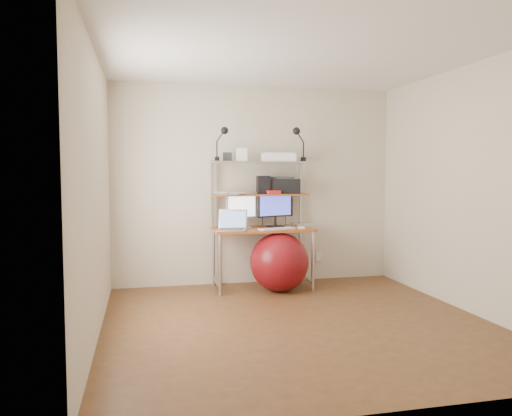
{
  "coord_description": "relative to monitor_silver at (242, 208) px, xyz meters",
  "views": [
    {
      "loc": [
        -1.41,
        -4.41,
        1.42
      ],
      "look_at": [
        -0.14,
        1.15,
        1.01
      ],
      "focal_mm": 35.0,
      "sensor_mm": 36.0,
      "label": 1
    }
  ],
  "objects": [
    {
      "name": "room",
      "position": [
        0.24,
        -1.53,
        0.26
      ],
      "size": [
        3.6,
        3.6,
        3.6
      ],
      "color": "brown",
      "rests_on": "ground"
    },
    {
      "name": "computer_desk",
      "position": [
        0.24,
        -0.03,
        -0.03
      ],
      "size": [
        1.2,
        0.6,
        1.57
      ],
      "color": "#AF5C22",
      "rests_on": "ground"
    },
    {
      "name": "wall_outlet",
      "position": [
        1.09,
        0.25,
        -0.69
      ],
      "size": [
        0.08,
        0.01,
        0.12
      ],
      "primitive_type": "cube",
      "color": "white",
      "rests_on": "room"
    },
    {
      "name": "monitor_silver",
      "position": [
        0.0,
        0.0,
        0.0
      ],
      "size": [
        0.4,
        0.19,
        0.46
      ],
      "rotation": [
        0.0,
        0.0,
        0.3
      ],
      "color": "silver",
      "rests_on": "desktop"
    },
    {
      "name": "monitor_black",
      "position": [
        0.42,
        -0.01,
        0.01
      ],
      "size": [
        0.49,
        0.21,
        0.51
      ],
      "rotation": [
        0.0,
        0.0,
        0.32
      ],
      "color": "black",
      "rests_on": "desktop"
    },
    {
      "name": "laptop",
      "position": [
        -0.15,
        -0.19,
        -0.2
      ],
      "size": [
        0.41,
        0.37,
        0.3
      ],
      "rotation": [
        0.0,
        0.0,
        -0.34
      ],
      "color": "#B7B6BB",
      "rests_on": "desktop"
    },
    {
      "name": "keyboard",
      "position": [
        0.38,
        -0.24,
        -0.24
      ],
      "size": [
        0.47,
        0.26,
        0.01
      ],
      "primitive_type": "cube",
      "rotation": [
        0.0,
        0.0,
        0.31
      ],
      "color": "white",
      "rests_on": "desktop"
    },
    {
      "name": "mouse",
      "position": [
        0.69,
        -0.23,
        -0.23
      ],
      "size": [
        0.09,
        0.06,
        0.02
      ],
      "primitive_type": "cube",
      "rotation": [
        0.0,
        0.0,
        -0.14
      ],
      "color": "white",
      "rests_on": "desktop"
    },
    {
      "name": "mac_mini",
      "position": [
        0.78,
        0.02,
        -0.23
      ],
      "size": [
        0.22,
        0.22,
        0.04
      ],
      "primitive_type": "cube",
      "rotation": [
        0.0,
        0.0,
        0.03
      ],
      "color": "#B7B6BB",
      "rests_on": "desktop"
    },
    {
      "name": "phone",
      "position": [
        0.3,
        -0.21,
        -0.24
      ],
      "size": [
        0.09,
        0.14,
        0.01
      ],
      "primitive_type": "cube",
      "rotation": [
        0.0,
        0.0,
        -0.17
      ],
      "color": "black",
      "rests_on": "desktop"
    },
    {
      "name": "printer",
      "position": [
        0.53,
        0.08,
        0.26
      ],
      "size": [
        0.5,
        0.4,
        0.21
      ],
      "rotation": [
        0.0,
        0.0,
        -0.24
      ],
      "color": "black",
      "rests_on": "mid_shelf"
    },
    {
      "name": "nas_cube",
      "position": [
        0.28,
        0.02,
        0.28
      ],
      "size": [
        0.16,
        0.16,
        0.22
      ],
      "primitive_type": "cube",
      "rotation": [
        0.0,
        0.0,
        -0.05
      ],
      "color": "black",
      "rests_on": "mid_shelf"
    },
    {
      "name": "red_box",
      "position": [
        0.38,
        -0.06,
        0.19
      ],
      "size": [
        0.18,
        0.14,
        0.05
      ],
      "primitive_type": "cube",
      "rotation": [
        0.0,
        0.0,
        0.18
      ],
      "color": "red",
      "rests_on": "mid_shelf"
    },
    {
      "name": "scanner",
      "position": [
        0.48,
        0.07,
        0.62
      ],
      "size": [
        0.48,
        0.36,
        0.11
      ],
      "rotation": [
        0.0,
        0.0,
        -0.21
      ],
      "color": "white",
      "rests_on": "top_shelf"
    },
    {
      "name": "box_white",
      "position": [
        -0.0,
        -0.01,
        0.64
      ],
      "size": [
        0.15,
        0.13,
        0.16
      ],
      "primitive_type": "cube",
      "rotation": [
        0.0,
        0.0,
        -0.17
      ],
      "color": "white",
      "rests_on": "top_shelf"
    },
    {
      "name": "box_grey",
      "position": [
        -0.16,
        0.09,
        0.62
      ],
      "size": [
        0.12,
        0.12,
        0.11
      ],
      "primitive_type": "cube",
      "rotation": [
        0.0,
        0.0,
        -0.19
      ],
      "color": "#2B2C2E",
      "rests_on": "top_shelf"
    },
    {
      "name": "clip_lamp_left",
      "position": [
        -0.23,
        -0.03,
        0.86
      ],
      "size": [
        0.16,
        0.09,
        0.41
      ],
      "color": "black",
      "rests_on": "top_shelf"
    },
    {
      "name": "clip_lamp_right",
      "position": [
        0.7,
        -0.03,
        0.87
      ],
      "size": [
        0.17,
        0.09,
        0.42
      ],
      "color": "black",
      "rests_on": "top_shelf"
    },
    {
      "name": "exercise_ball",
      "position": [
        0.4,
        -0.28,
        -0.64
      ],
      "size": [
        0.7,
        0.7,
        0.7
      ],
      "primitive_type": "sphere",
      "color": "maroon",
      "rests_on": "floor"
    },
    {
      "name": "paper_stack",
      "position": [
        -0.15,
        0.04,
        0.18
      ],
      "size": [
        0.39,
        0.42,
        0.03
      ],
      "color": "white",
      "rests_on": "mid_shelf"
    }
  ]
}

